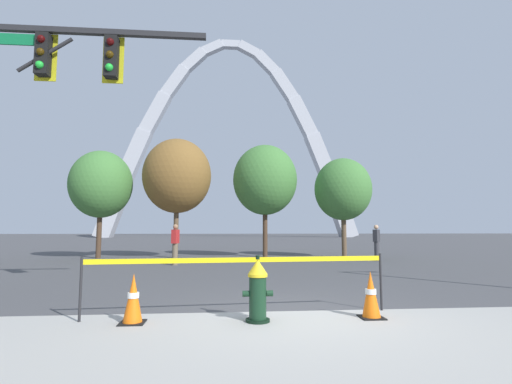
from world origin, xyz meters
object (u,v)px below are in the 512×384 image
object	(u,v)px
fire_hydrant	(258,290)
traffic_signal_gantry	(28,99)
pedestrian_walking_left	(377,242)
traffic_cone_mid_sidewalk	(371,295)
pedestrian_standing_center	(175,244)
monument_arch	(230,148)
traffic_cone_by_hydrant	(133,299)

from	to	relation	value
fire_hydrant	traffic_signal_gantry	xyz separation A→B (m)	(-4.59, 2.21, 3.60)
traffic_signal_gantry	pedestrian_walking_left	world-z (taller)	traffic_signal_gantry
traffic_cone_mid_sidewalk	traffic_signal_gantry	xyz separation A→B (m)	(-6.38, 2.14, 3.71)
traffic_signal_gantry	pedestrian_standing_center	xyz separation A→B (m)	(2.21, 7.18, -3.25)
fire_hydrant	monument_arch	bearing A→B (deg)	89.40
fire_hydrant	monument_arch	distance (m)	63.96
traffic_cone_by_hydrant	pedestrian_standing_center	world-z (taller)	pedestrian_standing_center
fire_hydrant	pedestrian_standing_center	size ratio (longest dim) A/B	0.62
traffic_cone_by_hydrant	monument_arch	bearing A→B (deg)	87.70
fire_hydrant	pedestrian_walking_left	distance (m)	12.35
fire_hydrant	monument_arch	xyz separation A→B (m)	(0.64, 61.99, 15.74)
traffic_cone_by_hydrant	pedestrian_walking_left	size ratio (longest dim) A/B	0.46
traffic_cone_mid_sidewalk	monument_arch	world-z (taller)	monument_arch
monument_arch	pedestrian_standing_center	xyz separation A→B (m)	(-3.03, -52.60, -15.39)
traffic_cone_by_hydrant	traffic_cone_mid_sidewalk	distance (m)	3.63
traffic_cone_by_hydrant	traffic_cone_mid_sidewalk	world-z (taller)	same
traffic_cone_mid_sidewalk	traffic_signal_gantry	bearing A→B (deg)	161.48
traffic_cone_mid_sidewalk	pedestrian_standing_center	distance (m)	10.22
traffic_cone_mid_sidewalk	monument_arch	xyz separation A→B (m)	(-1.14, 61.92, 15.85)
fire_hydrant	traffic_cone_by_hydrant	size ratio (longest dim) A/B	1.36
fire_hydrant	monument_arch	world-z (taller)	monument_arch
monument_arch	traffic_signal_gantry	bearing A→B (deg)	-95.01
fire_hydrant	traffic_signal_gantry	distance (m)	6.24
pedestrian_walking_left	pedestrian_standing_center	xyz separation A→B (m)	(-8.68, -1.23, 0.00)
traffic_cone_by_hydrant	traffic_signal_gantry	bearing A→B (deg)	141.91
fire_hydrant	traffic_signal_gantry	world-z (taller)	traffic_signal_gantry
traffic_cone_mid_sidewalk	pedestrian_standing_center	world-z (taller)	pedestrian_standing_center
fire_hydrant	traffic_signal_gantry	size ratio (longest dim) A/B	0.17
fire_hydrant	pedestrian_standing_center	bearing A→B (deg)	104.26
traffic_cone_by_hydrant	pedestrian_standing_center	bearing A→B (deg)	93.33
traffic_signal_gantry	fire_hydrant	bearing A→B (deg)	-25.68
monument_arch	fire_hydrant	bearing A→B (deg)	-90.60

